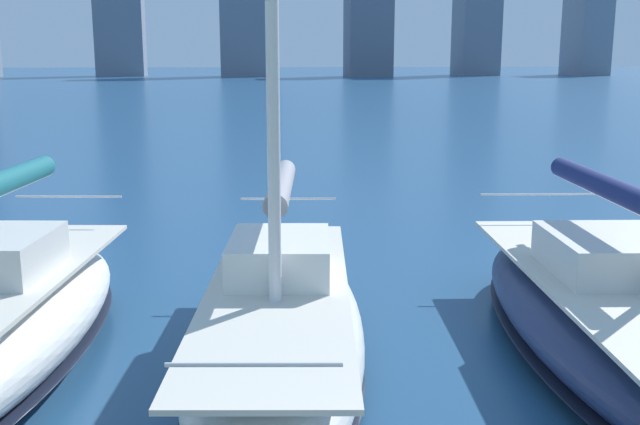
{
  "coord_description": "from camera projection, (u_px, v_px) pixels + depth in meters",
  "views": [
    {
      "loc": [
        1.0,
        2.61,
        4.19
      ],
      "look_at": [
        -0.15,
        -6.84,
        2.2
      ],
      "focal_mm": 42.0,
      "sensor_mm": 36.0,
      "label": 1
    }
  ],
  "objects": [
    {
      "name": "sailboat_navy",
      "position": [
        623.0,
        320.0,
        10.24
      ],
      "size": [
        3.79,
        9.27,
        9.2
      ],
      "color": "navy",
      "rests_on": "ground"
    },
    {
      "name": "sailboat_grey",
      "position": [
        279.0,
        321.0,
        10.12
      ],
      "size": [
        3.24,
        8.39,
        9.99
      ],
      "color": "white",
      "rests_on": "ground"
    }
  ]
}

